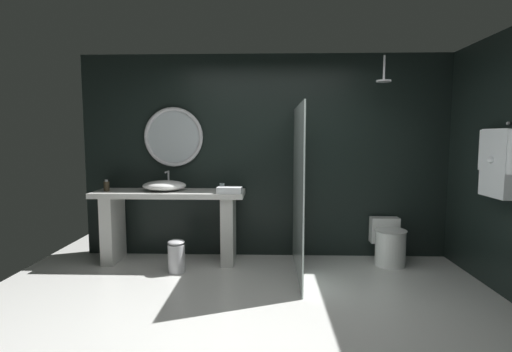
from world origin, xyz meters
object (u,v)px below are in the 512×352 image
object	(u,v)px
waste_bin	(177,256)
folded_hand_towel	(230,190)
soap_dispenser	(107,186)
vessel_sink	(165,186)
round_wall_mirror	(174,137)
toilet	(389,243)
hanging_bathrobe	(499,160)
rain_shower_head	(384,78)
tumbler_cup	(222,187)

from	to	relation	value
waste_bin	folded_hand_towel	xyz separation A→B (m)	(0.60, 0.22, 0.74)
soap_dispenser	waste_bin	size ratio (longest dim) A/B	0.37
vessel_sink	round_wall_mirror	bearing A→B (deg)	73.49
toilet	hanging_bathrobe	bearing A→B (deg)	-51.30
hanging_bathrobe	folded_hand_towel	world-z (taller)	hanging_bathrobe
vessel_sink	rain_shower_head	distance (m)	2.93
hanging_bathrobe	toilet	size ratio (longest dim) A/B	1.34
folded_hand_towel	vessel_sink	bearing A→B (deg)	166.75
rain_shower_head	toilet	xyz separation A→B (m)	(0.14, 0.03, -1.98)
soap_dispenser	toilet	distance (m)	3.54
tumbler_cup	waste_bin	xyz separation A→B (m)	(-0.49, -0.36, -0.75)
toilet	tumbler_cup	bearing A→B (deg)	-179.34
soap_dispenser	hanging_bathrobe	distance (m)	4.31
tumbler_cup	toilet	distance (m)	2.16
soap_dispenser	round_wall_mirror	bearing A→B (deg)	20.32
vessel_sink	toilet	xyz separation A→B (m)	(2.77, -0.03, -0.69)
toilet	folded_hand_towel	size ratio (longest dim) A/B	1.86
tumbler_cup	round_wall_mirror	xyz separation A→B (m)	(-0.65, 0.29, 0.61)
soap_dispenser	vessel_sink	bearing A→B (deg)	4.34
vessel_sink	waste_bin	bearing A→B (deg)	-60.87
soap_dispenser	folded_hand_towel	xyz separation A→B (m)	(1.54, -0.14, -0.02)
vessel_sink	waste_bin	size ratio (longest dim) A/B	1.40
toilet	folded_hand_towel	bearing A→B (deg)	-175.21
soap_dispenser	toilet	xyz separation A→B (m)	(3.48, 0.02, -0.69)
vessel_sink	soap_dispenser	bearing A→B (deg)	-175.66
round_wall_mirror	toilet	size ratio (longest dim) A/B	1.41
hanging_bathrobe	waste_bin	bearing A→B (deg)	170.95
round_wall_mirror	hanging_bathrobe	distance (m)	3.63
tumbler_cup	soap_dispenser	distance (m)	1.43
soap_dispenser	toilet	bearing A→B (deg)	0.34
vessel_sink	round_wall_mirror	world-z (taller)	round_wall_mirror
tumbler_cup	soap_dispenser	world-z (taller)	soap_dispenser
vessel_sink	folded_hand_towel	world-z (taller)	vessel_sink
folded_hand_towel	waste_bin	bearing A→B (deg)	-159.58
hanging_bathrobe	toilet	world-z (taller)	hanging_bathrobe
rain_shower_head	toilet	size ratio (longest dim) A/B	0.56
rain_shower_head	waste_bin	distance (m)	3.17
toilet	round_wall_mirror	bearing A→B (deg)	174.37
rain_shower_head	waste_bin	bearing A→B (deg)	-171.68
toilet	folded_hand_towel	xyz separation A→B (m)	(-1.94, -0.16, 0.67)
vessel_sink	round_wall_mirror	distance (m)	0.65
tumbler_cup	toilet	world-z (taller)	tumbler_cup
vessel_sink	waste_bin	world-z (taller)	vessel_sink
soap_dispenser	waste_bin	xyz separation A→B (m)	(0.94, -0.36, -0.76)
waste_bin	hanging_bathrobe	bearing A→B (deg)	-9.05
hanging_bathrobe	waste_bin	size ratio (longest dim) A/B	1.90
round_wall_mirror	waste_bin	bearing A→B (deg)	-75.89
round_wall_mirror	hanging_bathrobe	xyz separation A→B (m)	(3.43, -1.17, -0.22)
rain_shower_head	toilet	bearing A→B (deg)	13.77
vessel_sink	rain_shower_head	size ratio (longest dim) A/B	1.77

